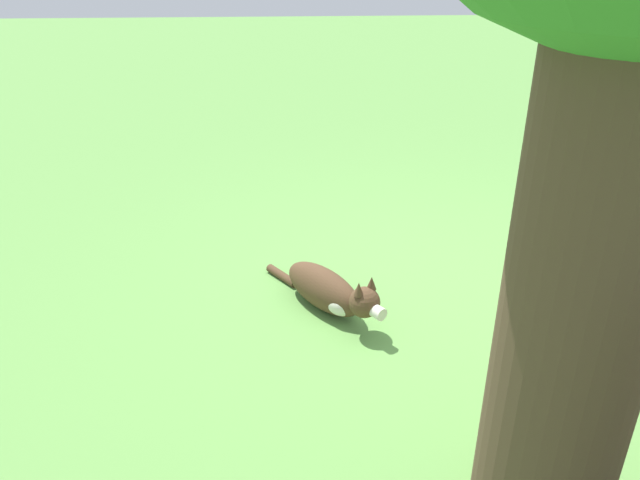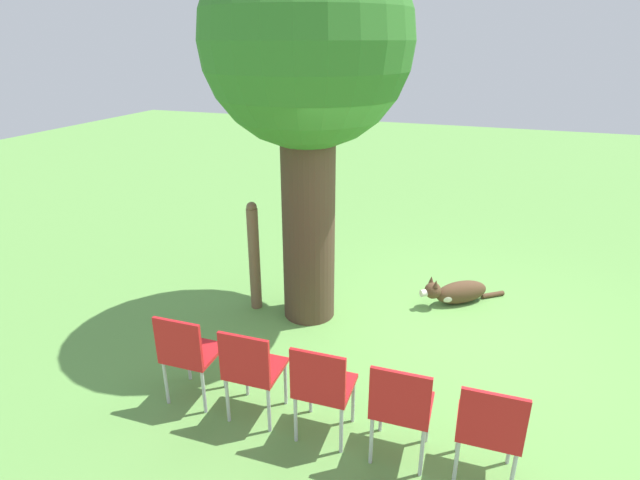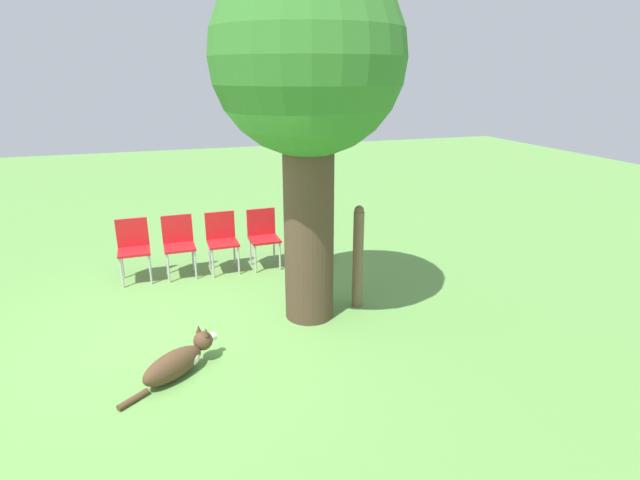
{
  "view_description": "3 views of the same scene",
  "coord_description": "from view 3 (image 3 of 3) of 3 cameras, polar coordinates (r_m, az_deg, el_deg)",
  "views": [
    {
      "loc": [
        1.09,
        3.46,
        2.37
      ],
      "look_at": [
        0.88,
        -0.24,
        0.47
      ],
      "focal_mm": 35.0,
      "sensor_mm": 36.0,
      "label": 1
    },
    {
      "loc": [
        -4.88,
        -0.34,
        3.04
      ],
      "look_at": [
        0.11,
        1.43,
        0.91
      ],
      "focal_mm": 28.0,
      "sensor_mm": 36.0,
      "label": 2
    },
    {
      "loc": [
        5.36,
        -0.12,
        2.88
      ],
      "look_at": [
        0.0,
        1.66,
        0.98
      ],
      "focal_mm": 28.0,
      "sensor_mm": 36.0,
      "label": 3
    }
  ],
  "objects": [
    {
      "name": "fence_post",
      "position": [
        6.31,
        4.36,
        -1.9
      ],
      "size": [
        0.13,
        0.13,
        1.34
      ],
      "color": "brown",
      "rests_on": "ground_plane"
    },
    {
      "name": "red_chair_1",
      "position": [
        7.62,
        -15.85,
        -0.13
      ],
      "size": [
        0.43,
        0.45,
        0.89
      ],
      "rotation": [
        0.0,
        0.0,
        0.02
      ],
      "color": "red",
      "rests_on": "ground_plane"
    },
    {
      "name": "red_chair_4",
      "position": [
        7.84,
        -2.01,
        1.13
      ],
      "size": [
        0.43,
        0.45,
        0.89
      ],
      "rotation": [
        0.0,
        0.0,
        0.02
      ],
      "color": "red",
      "rests_on": "ground_plane"
    },
    {
      "name": "oak_tree",
      "position": [
        5.62,
        -1.41,
        18.64
      ],
      "size": [
        2.11,
        2.11,
        4.09
      ],
      "color": "#4C3828",
      "rests_on": "ground_plane"
    },
    {
      "name": "ground_plane",
      "position": [
        6.09,
        -15.23,
        -10.35
      ],
      "size": [
        30.0,
        30.0,
        0.0
      ],
      "primitive_type": "plane",
      "color": "#609947"
    },
    {
      "name": "red_chair_2",
      "position": [
        7.64,
        -11.15,
        0.3
      ],
      "size": [
        0.43,
        0.45,
        0.89
      ],
      "rotation": [
        0.0,
        0.0,
        0.02
      ],
      "color": "red",
      "rests_on": "ground_plane"
    },
    {
      "name": "dog",
      "position": [
        5.3,
        -15.83,
        -13.19
      ],
      "size": [
        0.78,
        0.99,
        0.39
      ],
      "rotation": [
        0.0,
        0.0,
        2.22
      ],
      "color": "#513823",
      "rests_on": "ground_plane"
    },
    {
      "name": "red_chair_0",
      "position": [
        7.64,
        -20.54,
        -0.56
      ],
      "size": [
        0.43,
        0.45,
        0.89
      ],
      "rotation": [
        0.0,
        0.0,
        0.02
      ],
      "color": "red",
      "rests_on": "ground_plane"
    },
    {
      "name": "red_chair_3",
      "position": [
        7.72,
        -6.53,
        0.73
      ],
      "size": [
        0.43,
        0.45,
        0.89
      ],
      "rotation": [
        0.0,
        0.0,
        0.02
      ],
      "color": "red",
      "rests_on": "ground_plane"
    }
  ]
}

